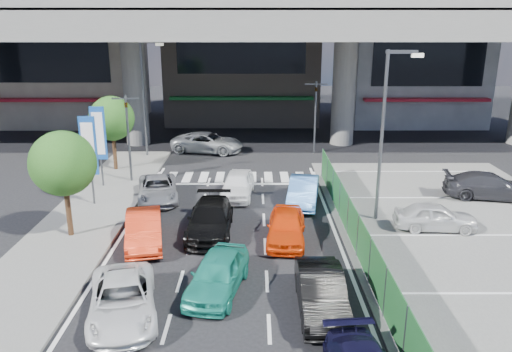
{
  "coord_description": "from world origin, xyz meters",
  "views": [
    {
      "loc": [
        1.15,
        -16.42,
        9.09
      ],
      "look_at": [
        1.21,
        5.72,
        2.31
      ],
      "focal_mm": 35.0,
      "sensor_mm": 36.0,
      "label": 1
    }
  ],
  "objects_px": {
    "signboard_near": "(89,149)",
    "sedan_black_mid": "(210,219)",
    "tree_near": "(63,164)",
    "street_lamp_left": "(146,89)",
    "crossing_wagon_silver": "(208,143)",
    "taxi_orange_right": "(286,226)",
    "kei_truck_front_right": "(303,191)",
    "traffic_light_left": "(127,117)",
    "signboard_far": "(99,136)",
    "traffic_cone": "(359,237)",
    "traffic_light_right": "(316,99)",
    "taxi_orange_left": "(144,229)",
    "taxi_teal_mid": "(218,274)",
    "sedan_white_front_mid": "(238,184)",
    "wagon_silver_front_left": "(158,189)",
    "sedan_white_mid_left": "(123,300)",
    "parked_sedan_white": "(435,217)",
    "parked_sedan_dgrey": "(489,186)",
    "street_lamp_right": "(387,122)",
    "hatch_black_mid_right": "(321,292)",
    "tree_far": "(112,119)"
  },
  "relations": [
    {
      "from": "signboard_near",
      "to": "sedan_black_mid",
      "type": "distance_m",
      "value": 7.69
    },
    {
      "from": "tree_near",
      "to": "street_lamp_left",
      "type": "bearing_deg",
      "value": 87.24
    },
    {
      "from": "tree_near",
      "to": "crossing_wagon_silver",
      "type": "relative_size",
      "value": 0.92
    },
    {
      "from": "taxi_orange_right",
      "to": "kei_truck_front_right",
      "type": "distance_m",
      "value": 4.84
    },
    {
      "from": "traffic_light_left",
      "to": "crossing_wagon_silver",
      "type": "distance_m",
      "value": 8.85
    },
    {
      "from": "signboard_far",
      "to": "traffic_cone",
      "type": "height_order",
      "value": "signboard_far"
    },
    {
      "from": "traffic_light_right",
      "to": "taxi_orange_left",
      "type": "bearing_deg",
      "value": -120.02
    },
    {
      "from": "street_lamp_left",
      "to": "sedan_black_mid",
      "type": "bearing_deg",
      "value": -68.11
    },
    {
      "from": "traffic_light_left",
      "to": "taxi_teal_mid",
      "type": "height_order",
      "value": "traffic_light_left"
    },
    {
      "from": "traffic_light_right",
      "to": "street_lamp_left",
      "type": "height_order",
      "value": "street_lamp_left"
    },
    {
      "from": "traffic_light_left",
      "to": "sedan_white_front_mid",
      "type": "relative_size",
      "value": 1.28
    },
    {
      "from": "taxi_orange_left",
      "to": "kei_truck_front_right",
      "type": "height_order",
      "value": "same"
    },
    {
      "from": "taxi_orange_left",
      "to": "wagon_silver_front_left",
      "type": "relative_size",
      "value": 0.95
    },
    {
      "from": "sedan_white_mid_left",
      "to": "kei_truck_front_right",
      "type": "xyz_separation_m",
      "value": [
        6.79,
        10.59,
        0.07
      ]
    },
    {
      "from": "sedan_white_mid_left",
      "to": "signboard_far",
      "type": "bearing_deg",
      "value": 95.62
    },
    {
      "from": "tree_near",
      "to": "traffic_cone",
      "type": "height_order",
      "value": "tree_near"
    },
    {
      "from": "traffic_light_right",
      "to": "parked_sedan_white",
      "type": "bearing_deg",
      "value": -74.87
    },
    {
      "from": "sedan_black_mid",
      "to": "sedan_white_front_mid",
      "type": "distance_m",
      "value": 5.17
    },
    {
      "from": "taxi_orange_left",
      "to": "parked_sedan_dgrey",
      "type": "height_order",
      "value": "parked_sedan_dgrey"
    },
    {
      "from": "signboard_far",
      "to": "parked_sedan_dgrey",
      "type": "height_order",
      "value": "signboard_far"
    },
    {
      "from": "traffic_light_left",
      "to": "parked_sedan_dgrey",
      "type": "height_order",
      "value": "traffic_light_left"
    },
    {
      "from": "tree_near",
      "to": "taxi_orange_left",
      "type": "distance_m",
      "value": 4.41
    },
    {
      "from": "wagon_silver_front_left",
      "to": "kei_truck_front_right",
      "type": "xyz_separation_m",
      "value": [
        7.74,
        -0.63,
        0.08
      ]
    },
    {
      "from": "tree_near",
      "to": "taxi_orange_right",
      "type": "relative_size",
      "value": 1.2
    },
    {
      "from": "street_lamp_right",
      "to": "sedan_white_front_mid",
      "type": "height_order",
      "value": "street_lamp_right"
    },
    {
      "from": "sedan_white_front_mid",
      "to": "crossing_wagon_silver",
      "type": "relative_size",
      "value": 0.78
    },
    {
      "from": "signboard_near",
      "to": "sedan_black_mid",
      "type": "bearing_deg",
      "value": -29.71
    },
    {
      "from": "hatch_black_mid_right",
      "to": "sedan_black_mid",
      "type": "xyz_separation_m",
      "value": [
        -4.17,
        6.36,
        0.0
      ]
    },
    {
      "from": "tree_near",
      "to": "tree_far",
      "type": "relative_size",
      "value": 1.0
    },
    {
      "from": "sedan_white_front_mid",
      "to": "taxi_orange_right",
      "type": "bearing_deg",
      "value": -63.95
    },
    {
      "from": "street_lamp_left",
      "to": "taxi_orange_right",
      "type": "relative_size",
      "value": 1.99
    },
    {
      "from": "taxi_orange_right",
      "to": "traffic_cone",
      "type": "xyz_separation_m",
      "value": [
        3.08,
        -0.55,
        -0.25
      ]
    },
    {
      "from": "tree_near",
      "to": "sedan_white_front_mid",
      "type": "distance_m",
      "value": 9.42
    },
    {
      "from": "sedan_black_mid",
      "to": "parked_sedan_white",
      "type": "height_order",
      "value": "sedan_black_mid"
    },
    {
      "from": "tree_near",
      "to": "parked_sedan_white",
      "type": "height_order",
      "value": "tree_near"
    },
    {
      "from": "wagon_silver_front_left",
      "to": "parked_sedan_dgrey",
      "type": "relative_size",
      "value": 0.93
    },
    {
      "from": "parked_sedan_dgrey",
      "to": "taxi_orange_right",
      "type": "bearing_deg",
      "value": 125.93
    },
    {
      "from": "traffic_light_left",
      "to": "traffic_cone",
      "type": "height_order",
      "value": "traffic_light_left"
    },
    {
      "from": "traffic_light_left",
      "to": "taxi_orange_right",
      "type": "xyz_separation_m",
      "value": [
        8.72,
        -8.42,
        -3.25
      ]
    },
    {
      "from": "street_lamp_left",
      "to": "parked_sedan_dgrey",
      "type": "bearing_deg",
      "value": -24.14
    },
    {
      "from": "signboard_far",
      "to": "crossing_wagon_silver",
      "type": "xyz_separation_m",
      "value": [
        5.29,
        8.28,
        -2.34
      ]
    },
    {
      "from": "taxi_teal_mid",
      "to": "traffic_cone",
      "type": "bearing_deg",
      "value": 45.13
    },
    {
      "from": "hatch_black_mid_right",
      "to": "wagon_silver_front_left",
      "type": "relative_size",
      "value": 0.95
    },
    {
      "from": "traffic_light_right",
      "to": "tree_near",
      "type": "height_order",
      "value": "traffic_light_right"
    },
    {
      "from": "signboard_near",
      "to": "tree_far",
      "type": "distance_m",
      "value": 6.54
    },
    {
      "from": "hatch_black_mid_right",
      "to": "sedan_white_front_mid",
      "type": "xyz_separation_m",
      "value": [
        -3.1,
        11.42,
        0.0
      ]
    },
    {
      "from": "traffic_cone",
      "to": "street_lamp_left",
      "type": "bearing_deg",
      "value": 128.55
    },
    {
      "from": "signboard_far",
      "to": "sedan_white_mid_left",
      "type": "distance_m",
      "value": 14.26
    },
    {
      "from": "street_lamp_left",
      "to": "hatch_black_mid_right",
      "type": "height_order",
      "value": "street_lamp_left"
    },
    {
      "from": "tree_far",
      "to": "wagon_silver_front_left",
      "type": "distance_m",
      "value": 7.29
    }
  ]
}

